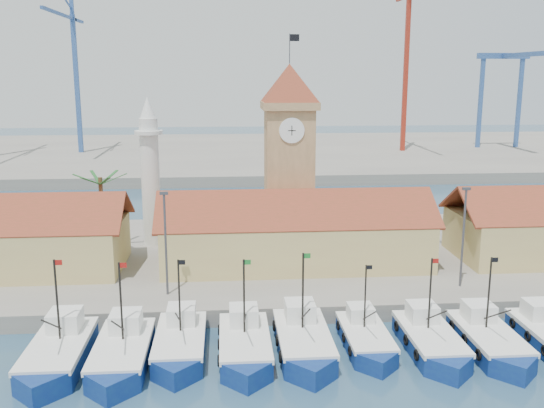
{
  "coord_description": "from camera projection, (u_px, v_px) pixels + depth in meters",
  "views": [
    {
      "loc": [
        -6.92,
        -38.09,
        20.14
      ],
      "look_at": [
        -2.46,
        18.0,
        8.04
      ],
      "focal_mm": 40.0,
      "sensor_mm": 36.0,
      "label": 1
    }
  ],
  "objects": [
    {
      "name": "boat_6",
      "position": [
        431.0,
        343.0,
        44.53
      ],
      "size": [
        3.56,
        9.76,
        7.39
      ],
      "color": "navy",
      "rests_on": "ground"
    },
    {
      "name": "palm_tree",
      "position": [
        102.0,
        207.0,
        64.37
      ],
      "size": [
        5.6,
        5.03,
        8.39
      ],
      "color": "brown",
      "rests_on": "quay"
    },
    {
      "name": "boat_5",
      "position": [
        366.0,
        340.0,
        45.12
      ],
      "size": [
        3.22,
        8.83,
        6.68
      ],
      "color": "navy",
      "rests_on": "ground"
    },
    {
      "name": "quay",
      "position": [
        290.0,
        258.0,
        65.13
      ],
      "size": [
        140.0,
        32.0,
        1.5
      ],
      "primitive_type": "cube",
      "color": "gray",
      "rests_on": "ground"
    },
    {
      "name": "crane_blue_near",
      "position": [
        73.0,
        59.0,
        137.37
      ],
      "size": [
        1.0,
        34.1,
        38.44
      ],
      "color": "#315798",
      "rests_on": "terminal"
    },
    {
      "name": "boat_1",
      "position": [
        121.0,
        356.0,
        42.39
      ],
      "size": [
        3.75,
        10.28,
        7.78
      ],
      "color": "navy",
      "rests_on": "ground"
    },
    {
      "name": "boat_3",
      "position": [
        245.0,
        348.0,
        43.7
      ],
      "size": [
        3.65,
        10.0,
        7.57
      ],
      "color": "navy",
      "rests_on": "ground"
    },
    {
      "name": "boat_0",
      "position": [
        57.0,
        356.0,
        42.34
      ],
      "size": [
        3.86,
        10.57,
        8.0
      ],
      "color": "navy",
      "rests_on": "ground"
    },
    {
      "name": "boat_4",
      "position": [
        304.0,
        344.0,
        44.29
      ],
      "size": [
        3.8,
        10.4,
        7.87
      ],
      "color": "navy",
      "rests_on": "ground"
    },
    {
      "name": "boat_7",
      "position": [
        490.0,
        343.0,
        44.59
      ],
      "size": [
        3.59,
        9.85,
        7.45
      ],
      "color": "navy",
      "rests_on": "ground"
    },
    {
      "name": "minaret",
      "position": [
        150.0,
        172.0,
        65.97
      ],
      "size": [
        3.0,
        3.0,
        16.3
      ],
      "color": "silver",
      "rests_on": "quay"
    },
    {
      "name": "boat_2",
      "position": [
        180.0,
        346.0,
        44.01
      ],
      "size": [
        3.59,
        9.85,
        7.45
      ],
      "color": "navy",
      "rests_on": "ground"
    },
    {
      "name": "crane_red_right",
      "position": [
        409.0,
        47.0,
        140.12
      ],
      "size": [
        1.0,
        32.96,
        43.83
      ],
      "color": "maroon",
      "rests_on": "terminal"
    },
    {
      "name": "terminal",
      "position": [
        252.0,
        153.0,
        148.89
      ],
      "size": [
        240.0,
        80.0,
        2.0
      ],
      "primitive_type": "cube",
      "color": "gray",
      "rests_on": "ground"
    },
    {
      "name": "ground",
      "position": [
        328.0,
        371.0,
        41.89
      ],
      "size": [
        400.0,
        400.0,
        0.0
      ],
      "primitive_type": "plane",
      "color": "navy",
      "rests_on": "ground"
    },
    {
      "name": "clock_tower",
      "position": [
        289.0,
        152.0,
        64.71
      ],
      "size": [
        5.8,
        5.8,
        22.7
      ],
      "color": "tan",
      "rests_on": "quay"
    },
    {
      "name": "hall_center",
      "position": [
        295.0,
        239.0,
        60.55
      ],
      "size": [
        27.04,
        10.13,
        7.61
      ],
      "color": "tan",
      "rests_on": "quay"
    },
    {
      "name": "lamp_posts",
      "position": [
        312.0,
        236.0,
        52.27
      ],
      "size": [
        80.7,
        0.25,
        9.03
      ],
      "color": "#3F3F44",
      "rests_on": "quay"
    },
    {
      "name": "gantry",
      "position": [
        508.0,
        74.0,
        146.43
      ],
      "size": [
        13.0,
        22.0,
        23.2
      ],
      "color": "#315798",
      "rests_on": "terminal"
    }
  ]
}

